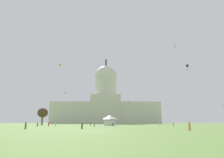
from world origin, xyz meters
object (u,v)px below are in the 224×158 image
object	(u,v)px
person_teal_front_right	(91,124)
tree_west_far	(43,113)
capitol_building	(106,104)
kite_gold_low	(65,93)
person_olive_aisle_center	(94,125)
kite_orange_high	(60,65)
kite_violet_high	(175,46)
kite_white_high	(96,68)
kite_black_mid	(187,66)
kite_lime_mid	(125,105)
kite_green_mid	(139,99)
person_white_mid_right	(55,124)
person_red_mid_left	(49,124)
person_orange_mid_center	(190,127)
person_orange_near_tree_east	(173,125)
person_purple_near_tent	(37,124)
person_navy_front_center	(113,124)
kite_red_mid	(129,101)
person_white_edge_east	(159,124)
person_olive_edge_west	(26,126)
event_tent	(110,120)
person_black_front_left	(82,126)
kite_yellow_high	(111,40)

from	to	relation	value
person_teal_front_right	tree_west_far	bearing A→B (deg)	-93.70
capitol_building	kite_gold_low	world-z (taller)	capitol_building
person_olive_aisle_center	kite_orange_high	size ratio (longest dim) A/B	1.23
kite_violet_high	person_teal_front_right	bearing A→B (deg)	165.34
kite_white_high	tree_west_far	bearing A→B (deg)	137.65
kite_black_mid	person_olive_aisle_center	bearing A→B (deg)	147.73
person_teal_front_right	kite_violet_high	distance (m)	56.44
kite_lime_mid	kite_green_mid	world-z (taller)	kite_green_mid
person_white_mid_right	person_red_mid_left	size ratio (longest dim) A/B	0.92
kite_green_mid	person_orange_mid_center	bearing A→B (deg)	-101.16
kite_green_mid	kite_black_mid	size ratio (longest dim) A/B	1.36
kite_orange_high	kite_black_mid	bearing A→B (deg)	-127.13
person_orange_near_tree_east	kite_white_high	world-z (taller)	kite_white_high
person_purple_near_tent	person_red_mid_left	size ratio (longest dim) A/B	0.98
capitol_building	person_orange_mid_center	world-z (taller)	capitol_building
person_navy_front_center	kite_red_mid	size ratio (longest dim) A/B	0.38
kite_black_mid	kite_orange_high	bearing A→B (deg)	117.46
kite_violet_high	person_white_edge_east	bearing A→B (deg)	-168.58
person_white_edge_east	person_purple_near_tent	bearing A→B (deg)	151.63
tree_west_far	kite_red_mid	distance (m)	76.99
kite_lime_mid	person_olive_edge_west	bearing A→B (deg)	-103.99
person_olive_edge_west	kite_orange_high	xyz separation A→B (m)	(-11.48, 73.83, 36.83)
person_orange_mid_center	event_tent	bearing A→B (deg)	-164.89
person_orange_near_tree_east	capitol_building	bearing A→B (deg)	-86.91
kite_orange_high	person_navy_front_center	bearing A→B (deg)	-126.43
person_orange_mid_center	person_black_front_left	distance (m)	24.91
person_orange_near_tree_east	person_navy_front_center	distance (m)	26.33
person_orange_mid_center	person_orange_near_tree_east	bearing A→B (deg)	166.07
person_navy_front_center	kite_black_mid	bearing A→B (deg)	179.48
person_purple_near_tent	kite_lime_mid	bearing A→B (deg)	68.63
kite_yellow_high	person_red_mid_left	bearing A→B (deg)	54.61
kite_lime_mid	kite_orange_high	size ratio (longest dim) A/B	2.34
person_red_mid_left	kite_red_mid	size ratio (longest dim) A/B	0.42
kite_green_mid	kite_white_high	world-z (taller)	kite_white_high
person_white_mid_right	kite_green_mid	bearing A→B (deg)	172.07
kite_orange_high	person_white_mid_right	bearing A→B (deg)	-160.58
person_olive_edge_west	capitol_building	bearing A→B (deg)	-149.83
tree_west_far	kite_lime_mid	size ratio (longest dim) A/B	3.26
kite_lime_mid	kite_red_mid	world-z (taller)	kite_red_mid
person_orange_mid_center	person_black_front_left	world-z (taller)	person_black_front_left
capitol_building	tree_west_far	size ratio (longest dim) A/B	11.24
person_white_mid_right	kite_green_mid	xyz separation A→B (m)	(52.77, 108.95, 23.78)
person_orange_near_tree_east	event_tent	bearing A→B (deg)	-38.89
person_white_mid_right	person_teal_front_right	world-z (taller)	person_teal_front_right
event_tent	person_orange_mid_center	distance (m)	60.12
kite_yellow_high	kite_orange_high	world-z (taller)	kite_yellow_high
capitol_building	person_white_mid_right	bearing A→B (deg)	-98.08
person_purple_near_tent	kite_orange_high	world-z (taller)	kite_orange_high
person_teal_front_right	person_olive_edge_west	world-z (taller)	person_olive_edge_west
capitol_building	kite_green_mid	size ratio (longest dim) A/B	36.74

